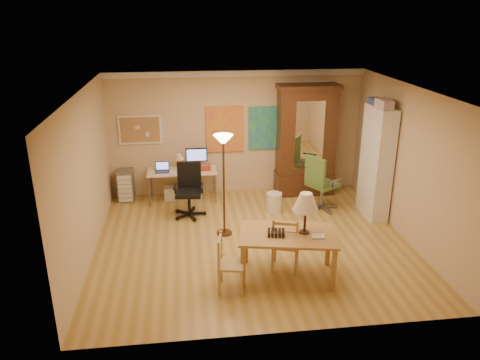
{
  "coord_description": "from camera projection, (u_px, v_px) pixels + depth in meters",
  "views": [
    {
      "loc": [
        -1.15,
        -7.36,
        3.94
      ],
      "look_at": [
        -0.19,
        0.3,
        1.08
      ],
      "focal_mm": 35.0,
      "sensor_mm": 36.0,
      "label": 1
    }
  ],
  "objects": [
    {
      "name": "wastebin",
      "position": [
        274.0,
        202.0,
        9.52
      ],
      "size": [
        0.32,
        0.32,
        0.4
      ],
      "primitive_type": "cylinder",
      "color": "silver",
      "rests_on": "floor"
    },
    {
      "name": "office_chair_green",
      "position": [
        321.0,
        195.0,
        9.61
      ],
      "size": [
        0.73,
        0.72,
        1.16
      ],
      "color": "slate",
      "rests_on": "floor"
    },
    {
      "name": "computer_desk",
      "position": [
        184.0,
        181.0,
        10.07
      ],
      "size": [
        1.47,
        0.64,
        1.11
      ],
      "color": "beige",
      "rests_on": "floor"
    },
    {
      "name": "dining_table",
      "position": [
        295.0,
        225.0,
        7.01
      ],
      "size": [
        1.6,
        1.14,
        1.37
      ],
      "color": "brown",
      "rests_on": "floor"
    },
    {
      "name": "floor",
      "position": [
        253.0,
        242.0,
        8.35
      ],
      "size": [
        5.5,
        5.5,
        0.0
      ],
      "primitive_type": "plane",
      "color": "olive",
      "rests_on": "ground"
    },
    {
      "name": "armoire",
      "position": [
        305.0,
        147.0,
        10.24
      ],
      "size": [
        1.32,
        0.62,
        2.42
      ],
      "color": "#37190F",
      "rests_on": "floor"
    },
    {
      "name": "ladder_chair_left",
      "position": [
        229.0,
        264.0,
        6.85
      ],
      "size": [
        0.44,
        0.46,
        0.85
      ],
      "color": "tan",
      "rests_on": "floor"
    },
    {
      "name": "drawer_cart",
      "position": [
        126.0,
        185.0,
        10.05
      ],
      "size": [
        0.33,
        0.4,
        0.67
      ],
      "color": "slate",
      "rests_on": "floor"
    },
    {
      "name": "bookshelf",
      "position": [
        376.0,
        163.0,
        9.07
      ],
      "size": [
        0.33,
        0.88,
        2.2
      ],
      "color": "white",
      "rests_on": "floor"
    },
    {
      "name": "corkboard",
      "position": [
        140.0,
        130.0,
        9.89
      ],
      "size": [
        0.9,
        0.04,
        0.62
      ],
      "primitive_type": "cube",
      "color": "#9B6949",
      "rests_on": "floor"
    },
    {
      "name": "art_panel_left",
      "position": [
        225.0,
        129.0,
        10.11
      ],
      "size": [
        0.8,
        0.04,
        1.0
      ],
      "primitive_type": "cube",
      "color": "gold",
      "rests_on": "floor"
    },
    {
      "name": "office_chair_black",
      "position": [
        189.0,
        202.0,
        9.31
      ],
      "size": [
        0.66,
        0.66,
        1.07
      ],
      "color": "black",
      "rests_on": "floor"
    },
    {
      "name": "art_panel_right",
      "position": [
        266.0,
        128.0,
        10.22
      ],
      "size": [
        0.75,
        0.04,
        0.95
      ],
      "primitive_type": "cube",
      "color": "#296AA5",
      "rests_on": "floor"
    },
    {
      "name": "crown_molding",
      "position": [
        236.0,
        73.0,
        9.72
      ],
      "size": [
        5.5,
        0.08,
        0.12
      ],
      "primitive_type": "cube",
      "color": "white",
      "rests_on": "floor"
    },
    {
      "name": "torchiere_lamp",
      "position": [
        223.0,
        156.0,
        8.13
      ],
      "size": [
        0.34,
        0.34,
        1.88
      ],
      "color": "#432D1B",
      "rests_on": "floor"
    },
    {
      "name": "ladder_chair_back",
      "position": [
        285.0,
        245.0,
        7.35
      ],
      "size": [
        0.52,
        0.51,
        0.91
      ],
      "color": "tan",
      "rests_on": "floor"
    }
  ]
}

